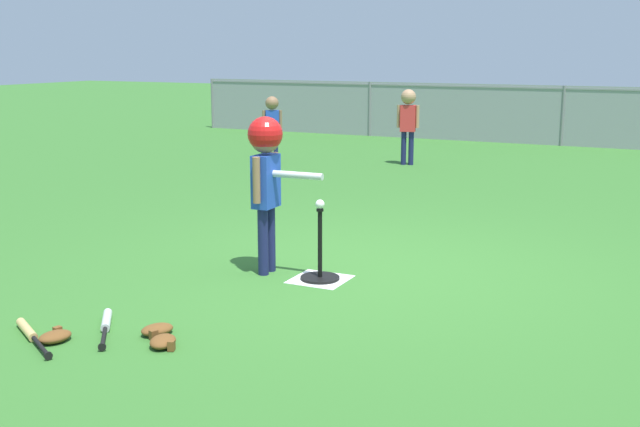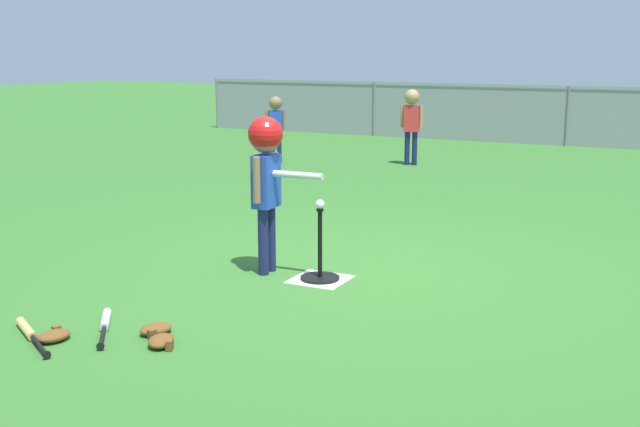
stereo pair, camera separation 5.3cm
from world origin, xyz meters
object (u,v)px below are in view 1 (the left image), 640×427
Objects in this scene: fielder_deep_center at (408,116)px; glove_tossed_aside at (157,330)px; baseball_on_tee at (320,204)px; spare_bat_silver at (106,324)px; fielder_deep_right at (272,120)px; glove_by_plate at (163,342)px; batting_tee at (320,269)px; glove_near_bats at (55,336)px; batter_child at (266,163)px; spare_bat_wood at (30,333)px.

fielder_deep_center reaches higher than glove_tossed_aside.
baseball_on_tee is 0.13× the size of spare_bat_silver.
spare_bat_silver is 0.39m from glove_tossed_aside.
spare_bat_silver is (2.84, -7.32, -0.67)m from fielder_deep_right.
fielder_deep_center is 8.34m from glove_by_plate.
fielder_deep_center is 8.16m from spare_bat_silver.
fielder_deep_center reaches higher than glove_by_plate.
fielder_deep_right reaches higher than glove_tossed_aside.
fielder_deep_right is 7.99m from glove_tossed_aside.
glove_tossed_aside is at bearing -104.19° from batting_tee.
baseball_on_tee is 0.28× the size of glove_by_plate.
fielder_deep_center is at bearing 103.78° from baseball_on_tee.
batting_tee is 0.54m from baseball_on_tee.
fielder_deep_right is 8.16m from glove_near_bats.
batter_child reaches higher than baseball_on_tee.
glove_by_plate is at bearing -97.71° from baseball_on_tee.
baseball_on_tee reaches higher than glove_by_plate.
baseball_on_tee reaches higher than spare_bat_wood.
spare_bat_wood is at bearing -132.49° from spare_bat_silver.
glove_tossed_aside is (-0.41, -1.61, -0.59)m from baseball_on_tee.
fielder_deep_right is at bearing 122.68° from batting_tee.
spare_bat_wood is at bearing -119.19° from baseball_on_tee.
fielder_deep_right is at bearing 119.03° from batter_child.
batting_tee is at bearing 75.81° from glove_tossed_aside.
glove_tossed_aside is at bearing 6.72° from spare_bat_silver.
batting_tee is at bearing -57.32° from fielder_deep_right.
batter_child is 2.28m from spare_bat_wood.
batting_tee reaches higher than glove_by_plate.
fielder_deep_right is 7.88m from spare_bat_silver.
fielder_deep_center is 2.20m from fielder_deep_right.
batter_child reaches higher than spare_bat_silver.
spare_bat_silver is 2.15× the size of glove_tossed_aside.
spare_bat_silver is at bearing -115.71° from batting_tee.
spare_bat_silver is (0.78, -8.09, -0.75)m from fielder_deep_center.
fielder_deep_right is at bearing 111.20° from spare_bat_silver.
baseball_on_tee reaches higher than batting_tee.
fielder_deep_right reaches higher than glove_by_plate.
baseball_on_tee is at bearing -57.32° from fielder_deep_right.
batting_tee is 2.23× the size of glove_by_plate.
fielder_deep_center reaches higher than spare_bat_wood.
spare_bat_wood is (0.45, -8.44, -0.75)m from fielder_deep_center.
batter_child is 2.01× the size of spare_bat_wood.
batting_tee is 2.36× the size of glove_near_bats.
batter_child is 1.83m from glove_tossed_aside.
glove_near_bats is (-0.68, -0.23, 0.00)m from glove_by_plate.
glove_near_bats is at bearing -114.72° from baseball_on_tee.
batter_child is at bearing 77.63° from glove_near_bats.
glove_by_plate is (0.56, -0.11, 0.01)m from spare_bat_silver.
glove_tossed_aside is (0.51, 0.39, 0.00)m from glove_near_bats.
glove_near_bats is (-0.92, -1.99, -0.59)m from baseball_on_tee.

